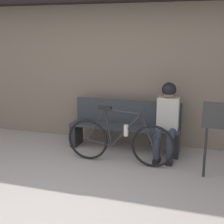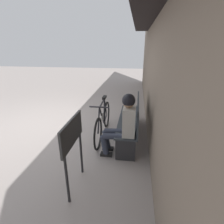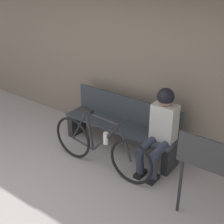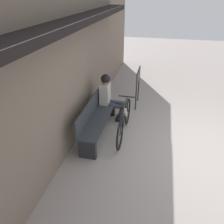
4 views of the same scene
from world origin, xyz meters
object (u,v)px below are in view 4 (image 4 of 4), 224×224
bicycle (124,121)px  signboard (138,79)px  park_bench_near (97,118)px  person_seated (109,94)px

bicycle → signboard: size_ratio=1.57×
park_bench_near → signboard: size_ratio=1.74×
park_bench_near → bicycle: bicycle is taller
person_seated → signboard: size_ratio=1.12×
person_seated → signboard: (0.90, -0.62, 0.10)m
park_bench_near → person_seated: (0.72, -0.11, 0.28)m
park_bench_near → bicycle: bearing=-83.0°
bicycle → person_seated: (0.64, 0.51, 0.32)m
bicycle → park_bench_near: bearing=97.0°
bicycle → signboard: signboard is taller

